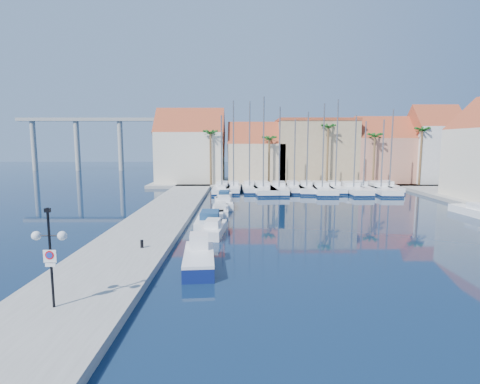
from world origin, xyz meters
name	(u,v)px	position (x,y,z in m)	size (l,w,h in m)	color
ground	(257,269)	(0.00, 0.00, 0.00)	(260.00, 260.00, 0.00)	black
quay_west	(158,220)	(-9.00, 13.50, 0.25)	(6.00, 77.00, 0.50)	gray
shore_north	(298,182)	(10.00, 48.00, 0.25)	(54.00, 16.00, 0.50)	gray
lamp_post	(50,243)	(-9.27, -6.49, 3.43)	(1.52, 0.41, 4.46)	black
bollard	(142,244)	(-7.81, 2.92, 0.78)	(0.22, 0.22, 0.55)	black
fishing_boat	(199,257)	(-3.59, 0.33, 0.63)	(2.28, 5.55, 1.89)	navy
motorboat_west_0	(214,229)	(-3.24, 8.58, 0.51)	(2.06, 5.15, 1.40)	white
motorboat_west_1	(210,219)	(-3.84, 12.55, 0.51)	(2.43, 7.44, 1.40)	white
motorboat_west_2	(220,210)	(-3.12, 17.35, 0.51)	(1.84, 5.33, 1.40)	white
motorboat_west_3	(223,203)	(-3.00, 22.38, 0.51)	(2.56, 6.48, 1.40)	white
motorboat_west_4	(224,197)	(-3.08, 27.25, 0.51)	(2.01, 5.79, 1.40)	white
motorboat_west_5	(223,191)	(-3.57, 33.58, 0.51)	(1.94, 5.13, 1.40)	white
motorboat_east_1	(475,211)	(24.01, 16.96, 0.51)	(2.46, 6.00, 1.40)	white
sailboat_0	(222,189)	(-3.80, 35.78, 0.58)	(2.67, 9.68, 11.82)	white
sailboat_1	(234,188)	(-1.97, 36.45, 0.65)	(2.56, 8.46, 14.06)	white
sailboat_2	(249,187)	(0.48, 36.71, 0.65)	(2.73, 8.43, 13.98)	white
sailboat_3	(263,189)	(2.55, 35.85, 0.58)	(4.12, 12.10, 14.57)	white
sailboat_4	(279,189)	(5.07, 35.47, 0.58)	(3.67, 10.93, 13.05)	white
sailboat_5	(293,188)	(7.53, 36.79, 0.59)	(2.67, 8.60, 11.26)	white
sailboat_6	(306,188)	(9.49, 36.34, 0.58)	(3.41, 10.01, 12.36)	white
sailboat_7	(321,189)	(11.70, 35.58, 0.57)	(3.62, 11.77, 13.54)	white
sailboat_8	(335,188)	(14.06, 36.59, 0.63)	(3.08, 9.14, 14.25)	white
sailboat_9	(352,189)	(16.43, 35.27, 0.56)	(3.09, 11.21, 11.83)	white
sailboat_10	(362,188)	(18.50, 36.95, 0.59)	(2.96, 8.72, 11.01)	white
sailboat_11	(379,189)	(20.72, 35.45, 0.55)	(3.78, 12.04, 11.17)	white
sailboat_12	(388,187)	(22.75, 37.09, 0.63)	(2.46, 8.30, 12.88)	white
building_0	(191,149)	(-10.00, 47.00, 6.52)	(12.30, 9.00, 13.50)	beige
building_1	(256,156)	(2.00, 47.00, 5.30)	(10.30, 8.00, 11.00)	tan
building_2	(315,150)	(13.00, 48.00, 6.26)	(14.20, 10.20, 11.50)	tan
building_3	(381,153)	(25.00, 47.00, 5.86)	(10.30, 8.00, 12.00)	tan
building_4	(433,147)	(34.00, 46.00, 6.97)	(8.30, 8.00, 14.00)	silver
palm_0	(210,135)	(-6.00, 42.00, 9.08)	(2.60, 2.60, 10.15)	brown
palm_1	(269,140)	(4.00, 42.00, 8.14)	(2.60, 2.60, 9.15)	brown
palm_2	(328,129)	(14.00, 42.00, 10.02)	(2.60, 2.60, 11.15)	brown
palm_3	(375,137)	(22.00, 42.00, 8.61)	(2.60, 2.60, 9.65)	brown
palm_4	(422,132)	(30.00, 42.00, 9.55)	(2.60, 2.60, 10.65)	brown
viaduct	(102,133)	(-39.07, 82.00, 10.25)	(48.00, 2.20, 14.45)	#9E9E99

